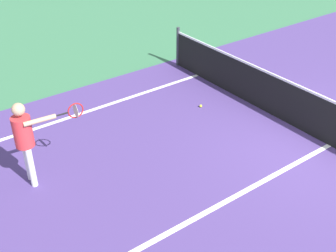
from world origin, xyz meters
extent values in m
plane|color=#38724C|center=(0.00, 0.00, 0.00)|extent=(60.00, 60.00, 0.00)
cube|color=#4C387A|center=(0.00, 0.00, 0.00)|extent=(10.62, 24.40, 0.00)
cube|color=white|center=(0.00, -3.20, 0.00)|extent=(0.10, 6.40, 0.01)
cylinder|color=#33383D|center=(-4.97, 0.00, 0.54)|extent=(0.09, 0.09, 1.07)
cube|color=black|center=(0.00, 0.00, 0.46)|extent=(9.94, 0.02, 0.91)
cylinder|color=white|center=(-2.54, -5.20, 0.39)|extent=(0.11, 0.11, 0.78)
cylinder|color=white|center=(-2.32, -5.22, 0.39)|extent=(0.11, 0.11, 0.78)
cylinder|color=red|center=(-2.43, -5.21, 1.05)|extent=(0.32, 0.32, 0.55)
sphere|color=tan|center=(-2.43, -5.21, 1.48)|extent=(0.22, 0.22, 0.22)
cylinder|color=tan|center=(-2.60, -5.20, 1.06)|extent=(0.08, 0.08, 0.53)
cylinder|color=tan|center=(-2.24, -4.96, 1.28)|extent=(0.13, 0.54, 0.08)
cylinder|color=black|center=(-2.21, -4.59, 1.28)|extent=(0.05, 0.22, 0.03)
torus|color=red|center=(-2.18, -4.35, 1.28)|extent=(0.05, 0.28, 0.28)
cylinder|color=silver|center=(-2.18, -4.35, 1.28)|extent=(0.25, 0.03, 0.25)
sphere|color=#CCE033|center=(-2.73, -1.06, 0.03)|extent=(0.07, 0.07, 0.07)
camera|label=1|loc=(3.88, -6.91, 4.91)|focal=46.70mm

